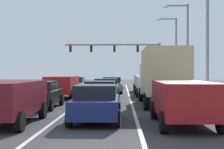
{
  "coord_description": "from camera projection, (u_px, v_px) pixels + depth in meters",
  "views": [
    {
      "loc": [
        1.08,
        -6.83,
        2.07
      ],
      "look_at": [
        -0.06,
        32.56,
        1.69
      ],
      "focal_mm": 54.23,
      "sensor_mm": 36.0,
      "label": 1
    }
  ],
  "objects": [
    {
      "name": "sedan_tan_center_lane_fourth",
      "position": [
        112.0,
        85.0,
        32.23
      ],
      "size": [
        2.0,
        4.5,
        1.51
      ],
      "color": "#937F60",
      "rests_on": "ground"
    },
    {
      "name": "snow_bank_left_shoulder",
      "position": [
        26.0,
        92.0,
        28.36
      ],
      "size": [
        1.82,
        46.86,
        0.58
      ],
      "primitive_type": "cube",
      "color": "white",
      "rests_on": "ground"
    },
    {
      "name": "sedan_white_left_lane_fourth",
      "position": [
        75.0,
        85.0,
        32.53
      ],
      "size": [
        2.0,
        4.5,
        1.51
      ],
      "color": "silver",
      "rests_on": "ground"
    },
    {
      "name": "suv_red_right_lane_nearest",
      "position": [
        183.0,
        99.0,
        12.87
      ],
      "size": [
        2.16,
        4.9,
        1.67
      ],
      "color": "maroon",
      "rests_on": "ground"
    },
    {
      "name": "box_truck_right_lane_second",
      "position": [
        162.0,
        74.0,
        20.35
      ],
      "size": [
        2.53,
        7.2,
        3.36
      ],
      "color": "silver",
      "rests_on": "ground"
    },
    {
      "name": "sedan_charcoal_center_lane_third",
      "position": [
        106.0,
        88.0,
        25.56
      ],
      "size": [
        2.0,
        4.5,
        1.51
      ],
      "color": "#38383D",
      "rests_on": "ground"
    },
    {
      "name": "sedan_green_center_lane_second",
      "position": [
        101.0,
        94.0,
        19.45
      ],
      "size": [
        2.0,
        4.5,
        1.51
      ],
      "color": "#1E5633",
      "rests_on": "ground"
    },
    {
      "name": "sedan_navy_center_lane_nearest",
      "position": [
        96.0,
        103.0,
        13.95
      ],
      "size": [
        2.0,
        4.5,
        1.51
      ],
      "color": "navy",
      "rests_on": "ground"
    },
    {
      "name": "suv_maroon_left_lane_nearest",
      "position": [
        8.0,
        98.0,
        13.18
      ],
      "size": [
        2.16,
        4.9,
        1.67
      ],
      "color": "maroon",
      "rests_on": "ground"
    },
    {
      "name": "ground_plane",
      "position": [
        107.0,
        100.0,
        23.9
      ],
      "size": [
        120.0,
        120.0,
        0.0
      ],
      "primitive_type": "plane",
      "color": "#333335"
    },
    {
      "name": "suv_red_left_lane_third",
      "position": [
        62.0,
        85.0,
        25.88
      ],
      "size": [
        2.16,
        4.9,
        1.67
      ],
      "color": "maroon",
      "rests_on": "ground"
    },
    {
      "name": "street_lamp_right_far",
      "position": [
        173.0,
        46.0,
        42.79
      ],
      "size": [
        2.66,
        0.36,
        8.85
      ],
      "color": "gray",
      "rests_on": "ground"
    },
    {
      "name": "lane_stripe_between_right_lane_and_center_lane",
      "position": [
        129.0,
        96.0,
        28.11
      ],
      "size": [
        0.14,
        46.86,
        0.01
      ],
      "primitive_type": "cube",
      "color": "silver",
      "rests_on": "ground"
    },
    {
      "name": "lane_stripe_between_center_lane_and_left_lane",
      "position": [
        89.0,
        96.0,
        28.21
      ],
      "size": [
        0.14,
        46.86,
        0.01
      ],
      "primitive_type": "cube",
      "color": "silver",
      "rests_on": "ground"
    },
    {
      "name": "street_lamp_right_mid",
      "position": [
        184.0,
        40.0,
        34.28
      ],
      "size": [
        2.66,
        0.36,
        8.88
      ],
      "color": "gray",
      "rests_on": "ground"
    },
    {
      "name": "street_lamp_right_near",
      "position": [
        203.0,
        35.0,
        25.78
      ],
      "size": [
        2.66,
        0.36,
        8.12
      ],
      "color": "gray",
      "rests_on": "ground"
    },
    {
      "name": "snow_bank_right_shoulder",
      "position": [
        193.0,
        92.0,
        27.96
      ],
      "size": [
        1.85,
        46.86,
        0.66
      ],
      "primitive_type": "cube",
      "color": "white",
      "rests_on": "ground"
    },
    {
      "name": "suv_gray_right_lane_fourth",
      "position": [
        145.0,
        82.0,
        34.18
      ],
      "size": [
        2.16,
        4.9,
        1.67
      ],
      "color": "slate",
      "rests_on": "ground"
    },
    {
      "name": "suv_silver_right_lane_third",
      "position": [
        148.0,
        84.0,
        27.94
      ],
      "size": [
        2.16,
        4.9,
        1.67
      ],
      "color": "#B7BABF",
      "rests_on": "ground"
    },
    {
      "name": "traffic_light_gantry",
      "position": [
        123.0,
        52.0,
        49.35
      ],
      "size": [
        14.0,
        0.47,
        6.2
      ],
      "color": "slate",
      "rests_on": "ground"
    },
    {
      "name": "sedan_black_left_lane_second",
      "position": [
        41.0,
        94.0,
        19.01
      ],
      "size": [
        2.0,
        4.5,
        1.51
      ],
      "color": "black",
      "rests_on": "ground"
    }
  ]
}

